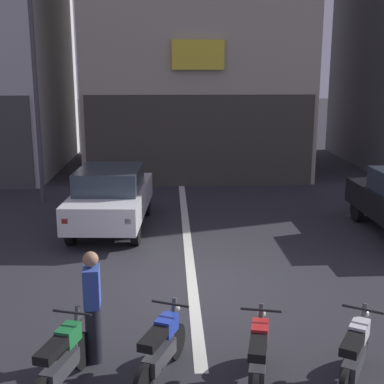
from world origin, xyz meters
name	(u,v)px	position (x,y,z in m)	size (l,w,h in m)	color
ground_plane	(192,286)	(0.00, 0.00, 0.00)	(120.00, 120.00, 0.00)	#2B2B30
lane_centre_line	(184,206)	(0.00, 6.00, 0.00)	(0.20, 18.00, 0.01)	silver
car_white_crossing_near	(111,196)	(-1.94, 3.79, 0.89)	(2.00, 4.20, 1.64)	black
street_lamp	(34,67)	(-4.37, 6.58, 4.13)	(0.36, 0.36, 6.78)	#47474C
motorcycle_green_row_leftmost	(62,359)	(-1.83, -3.30, 0.46)	(0.64, 1.62, 0.98)	black
motorcycle_blue_row_left_mid	(161,348)	(-0.55, -3.08, 0.46)	(0.75, 1.57, 0.98)	black
motorcycle_red_row_centre	(258,356)	(0.72, -3.34, 0.46)	(0.57, 1.64, 0.98)	black
motorcycle_white_row_right_mid	(355,354)	(2.01, -3.34, 0.46)	(0.92, 1.47, 0.98)	black
person_by_motorcycles	(93,306)	(-1.52, -2.59, 0.86)	(0.24, 0.37, 1.67)	#23232D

